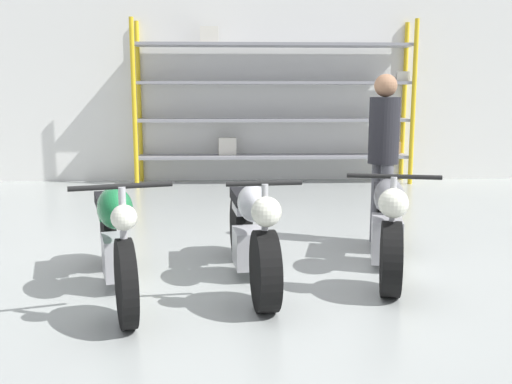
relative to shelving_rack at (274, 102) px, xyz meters
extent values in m
plane|color=#9EA3A0|center=(-0.53, -5.46, -1.47)|extent=(30.00, 30.00, 0.00)
cube|color=white|center=(-0.53, 0.36, 0.33)|extent=(30.00, 0.08, 3.60)
cylinder|color=gold|center=(-2.44, -0.28, -0.03)|extent=(0.08, 0.08, 2.88)
cylinder|color=gold|center=(2.45, -0.28, -0.03)|extent=(0.08, 0.08, 2.88)
cylinder|color=gold|center=(-2.44, 0.27, -0.03)|extent=(0.08, 0.08, 2.88)
cylinder|color=gold|center=(2.45, 0.27, -0.03)|extent=(0.08, 0.08, 2.88)
cube|color=gray|center=(0.01, 0.00, -0.99)|extent=(4.89, 0.55, 0.05)
cube|color=gray|center=(0.01, 0.00, -0.33)|extent=(4.89, 0.55, 0.05)
cube|color=gray|center=(0.01, 0.00, 0.33)|extent=(4.89, 0.55, 0.05)
cube|color=gray|center=(0.01, 0.00, 0.99)|extent=(4.89, 0.55, 0.05)
cube|color=tan|center=(2.27, 0.17, -0.85)|extent=(0.19, 0.19, 0.22)
cube|color=silver|center=(2.28, -0.10, 0.44)|extent=(0.24, 0.21, 0.17)
cube|color=silver|center=(-1.13, 0.00, 1.15)|extent=(0.32, 0.22, 0.28)
cube|color=silver|center=(-0.84, 0.08, -0.81)|extent=(0.33, 0.23, 0.31)
cylinder|color=black|center=(-1.50, -6.50, -1.15)|extent=(0.28, 0.64, 0.63)
cylinder|color=black|center=(-1.92, -5.05, -1.15)|extent=(0.28, 0.64, 0.63)
cube|color=#ADADB2|center=(-1.72, -5.73, -1.18)|extent=(0.30, 0.44, 0.34)
ellipsoid|color=#196B38|center=(-1.68, -5.89, -0.74)|extent=(0.41, 0.59, 0.32)
cube|color=black|center=(-1.83, -5.35, -0.79)|extent=(0.37, 0.59, 0.10)
cube|color=#196B38|center=(-1.85, -5.31, -0.88)|extent=(0.29, 0.42, 0.12)
cylinder|color=#ADADB2|center=(-1.50, -6.48, -0.82)|extent=(0.06, 0.06, 0.67)
sphere|color=silver|center=(-1.48, -6.55, -0.68)|extent=(0.18, 0.18, 0.18)
cylinder|color=black|center=(-1.51, -6.45, -0.48)|extent=(0.68, 0.23, 0.04)
cylinder|color=black|center=(-0.52, -6.24, -1.16)|extent=(0.22, 0.63, 0.61)
cylinder|color=black|center=(-0.67, -4.81, -1.16)|extent=(0.22, 0.63, 0.61)
cube|color=#ADADB2|center=(-0.60, -5.47, -1.19)|extent=(0.32, 0.42, 0.33)
ellipsoid|color=#B7B7BF|center=(-0.58, -5.64, -0.76)|extent=(0.31, 0.53, 0.31)
cube|color=black|center=(-0.64, -5.09, -0.81)|extent=(0.28, 0.60, 0.10)
cube|color=#B7B7BF|center=(-0.65, -5.06, -0.90)|extent=(0.23, 0.42, 0.12)
cylinder|color=#ADADB2|center=(-0.52, -6.22, -0.83)|extent=(0.06, 0.06, 0.65)
sphere|color=silver|center=(-0.51, -6.29, -0.70)|extent=(0.22, 0.22, 0.22)
cylinder|color=black|center=(-0.52, -6.19, -0.51)|extent=(0.56, 0.10, 0.04)
cylinder|color=black|center=(0.51, -5.96, -1.16)|extent=(0.28, 0.63, 0.61)
cylinder|color=black|center=(0.83, -4.54, -1.16)|extent=(0.28, 0.63, 0.61)
cube|color=#ADADB2|center=(0.68, -5.20, -1.19)|extent=(0.37, 0.52, 0.39)
ellipsoid|color=slate|center=(0.64, -5.37, -0.76)|extent=(0.38, 0.56, 0.32)
cube|color=black|center=(0.77, -4.83, -0.81)|extent=(0.34, 0.59, 0.10)
cube|color=slate|center=(0.77, -4.79, -0.90)|extent=(0.27, 0.42, 0.12)
cylinder|color=#ADADB2|center=(0.51, -5.94, -0.83)|extent=(0.06, 0.06, 0.66)
sphere|color=silver|center=(0.50, -6.01, -0.70)|extent=(0.24, 0.24, 0.24)
cylinder|color=black|center=(0.52, -5.91, -0.50)|extent=(0.72, 0.20, 0.04)
cylinder|color=#595960|center=(0.82, -4.28, -1.03)|extent=(0.13, 0.13, 0.88)
cylinder|color=#595960|center=(0.87, -4.45, -1.03)|extent=(0.13, 0.13, 0.88)
cylinder|color=#232328|center=(0.84, -4.36, -0.24)|extent=(0.40, 0.40, 0.70)
sphere|color=#9E7051|center=(0.84, -4.36, 0.22)|extent=(0.24, 0.24, 0.24)
camera|label=1|loc=(-0.76, -10.31, 0.14)|focal=40.00mm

